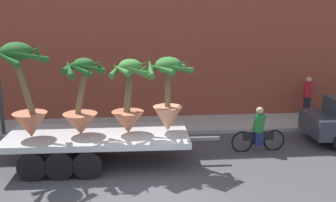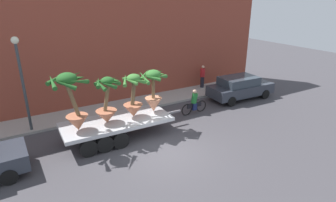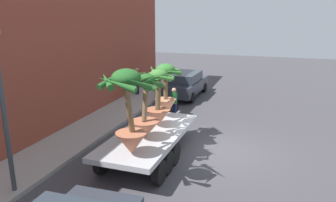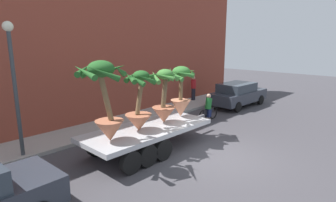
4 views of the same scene
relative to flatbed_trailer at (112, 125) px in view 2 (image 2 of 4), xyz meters
name	(u,v)px [view 2 (image 2 of 4)]	position (x,y,z in m)	size (l,w,h in m)	color
ground_plane	(166,152)	(1.70, -2.41, -0.75)	(60.00, 60.00, 0.00)	#423F44
sidewalk	(119,107)	(1.70, 3.69, -0.68)	(24.00, 2.20, 0.15)	#A39E99
building_facade	(105,36)	(1.70, 5.39, 3.59)	(24.00, 1.20, 8.68)	brown
flatbed_trailer	(112,125)	(0.00, 0.00, 0.00)	(6.39, 2.34, 0.98)	#B7BABF
potted_palm_rear	(133,99)	(1.20, 0.00, 1.19)	(1.27, 1.28, 2.23)	#B26647
potted_palm_middle	(73,102)	(-1.75, -0.15, 1.63)	(1.79, 1.81, 2.75)	#B26647
potted_palm_front	(153,91)	(2.37, 0.09, 1.37)	(1.54, 1.58, 2.26)	tan
potted_palm_extra	(107,104)	(-0.18, -0.03, 1.19)	(1.33, 1.29, 2.28)	#B26647
cyclist	(194,103)	(5.43, 0.67, -0.08)	(1.84, 0.36, 1.54)	black
parked_car	(240,87)	(9.65, 1.22, 0.08)	(4.65, 2.09, 1.58)	#2D333D
pedestrian_near_gate	(203,76)	(8.66, 4.19, 0.29)	(0.36, 0.36, 1.71)	black
street_lamp	(21,73)	(-3.44, 2.89, 2.48)	(0.36, 0.36, 4.83)	#383D42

